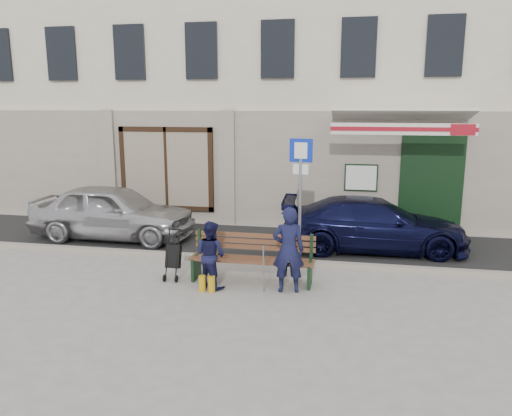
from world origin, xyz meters
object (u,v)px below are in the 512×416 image
(parking_sign, at_px, (300,180))
(stroller, at_px, (173,258))
(car_silver, at_px, (113,212))
(man, at_px, (288,250))
(car_navy, at_px, (374,224))
(woman, at_px, (211,254))
(bench, at_px, (250,259))

(parking_sign, xyz_separation_m, stroller, (-2.31, -1.61, -1.36))
(parking_sign, relative_size, stroller, 2.72)
(car_silver, bearing_deg, man, -119.44)
(car_navy, xyz_separation_m, woman, (-3.08, -3.07, 0.02))
(car_silver, distance_m, woman, 4.44)
(man, distance_m, stroller, 2.34)
(car_silver, bearing_deg, bench, -120.37)
(parking_sign, height_order, stroller, parking_sign)
(car_silver, distance_m, bench, 4.74)
(car_navy, distance_m, man, 3.44)
(car_silver, xyz_separation_m, woman, (3.40, -2.86, -0.07))
(woman, bearing_deg, stroller, 7.72)
(parking_sign, bearing_deg, car_silver, 178.08)
(parking_sign, relative_size, man, 1.68)
(bench, height_order, man, man)
(car_silver, bearing_deg, car_navy, -87.44)
(parking_sign, xyz_separation_m, man, (-0.01, -1.85, -1.00))
(car_navy, bearing_deg, bench, 134.16)
(car_navy, bearing_deg, car_silver, 88.47)
(parking_sign, bearing_deg, bench, -109.16)
(car_navy, distance_m, parking_sign, 2.32)
(woman, distance_m, stroller, 0.92)
(woman, relative_size, stroller, 1.29)
(car_silver, relative_size, stroller, 4.20)
(woman, height_order, stroller, woman)
(man, xyz_separation_m, stroller, (-2.30, 0.25, -0.36))
(car_navy, xyz_separation_m, parking_sign, (-1.62, -1.17, 1.17))
(bench, bearing_deg, stroller, -175.24)
(car_silver, bearing_deg, stroller, -134.49)
(man, bearing_deg, woman, -8.50)
(car_silver, bearing_deg, woman, -129.37)
(bench, relative_size, stroller, 2.44)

